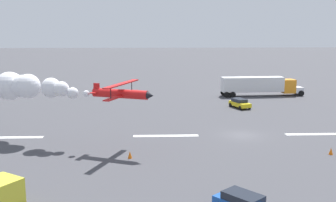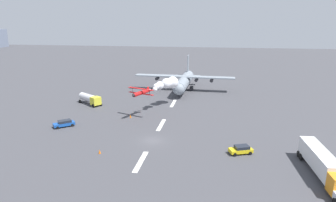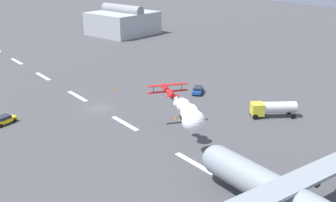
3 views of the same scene
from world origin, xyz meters
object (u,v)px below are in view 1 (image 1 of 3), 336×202
(semi_truck_orange, at_px, (260,85))
(traffic_cone_far, at_px, (130,155))
(followme_car_yellow, at_px, (240,103))
(stunt_biplane_red, at_px, (31,87))
(traffic_cone_near, at_px, (331,151))

(semi_truck_orange, height_order, traffic_cone_far, semi_truck_orange)
(followme_car_yellow, bearing_deg, traffic_cone_far, 56.78)
(stunt_biplane_red, height_order, traffic_cone_near, stunt_biplane_red)
(semi_truck_orange, bearing_deg, traffic_cone_near, 86.59)
(semi_truck_orange, distance_m, traffic_cone_near, 37.06)
(traffic_cone_far, bearing_deg, traffic_cone_near, -179.01)
(followme_car_yellow, distance_m, traffic_cone_far, 30.64)
(semi_truck_orange, height_order, followme_car_yellow, semi_truck_orange)
(traffic_cone_near, bearing_deg, stunt_biplane_red, -11.44)
(traffic_cone_near, bearing_deg, traffic_cone_far, 0.99)
(stunt_biplane_red, distance_m, traffic_cone_near, 33.66)
(semi_truck_orange, xyz_separation_m, followme_car_yellow, (6.36, 11.68, -1.33))
(traffic_cone_near, relative_size, traffic_cone_far, 1.00)
(semi_truck_orange, bearing_deg, traffic_cone_far, 58.19)
(stunt_biplane_red, relative_size, traffic_cone_far, 24.99)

